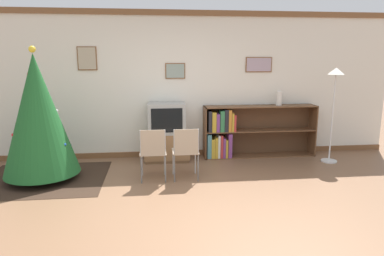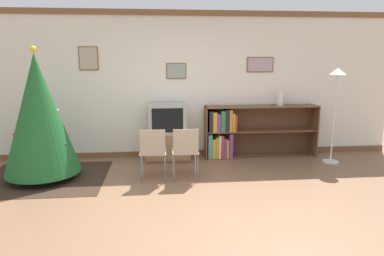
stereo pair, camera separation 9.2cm
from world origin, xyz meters
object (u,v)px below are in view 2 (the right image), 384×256
Objects in this scene: television at (167,118)px; standing_lamp at (336,91)px; folding_chair_left at (153,151)px; vase at (280,98)px; tv_console at (168,146)px; folding_chair_right at (185,150)px; christmas_tree at (39,115)px; bookshelf at (240,133)px.

standing_lamp reaches higher than television.
folding_chair_left is 2.73m from vase.
folding_chair_left is 3.35m from standing_lamp.
folding_chair_right is (0.25, -1.08, 0.21)m from tv_console.
standing_lamp is at bearing 13.47° from folding_chair_right.
christmas_tree is at bearing 173.24° from folding_chair_right.
bookshelf is at bearing 15.18° from christmas_tree.
christmas_tree is 0.95× the size of bookshelf.
folding_chair_right is 2.88m from standing_lamp.
bookshelf reaches higher than folding_chair_right.
television is at bearing 76.96° from folding_chair_left.
vase is at bearing 146.46° from standing_lamp.
bookshelf is at bearing 3.65° from television.
vase reaches higher than folding_chair_right.
bookshelf is (1.12, 1.16, -0.00)m from folding_chair_right.
folding_chair_right is at bearing -166.53° from standing_lamp.
bookshelf is (1.62, 1.16, -0.00)m from folding_chair_left.
christmas_tree is 2.49× the size of tv_console.
christmas_tree reaches higher than folding_chair_left.
tv_console is 3.00× the size of vase.
television is at bearing -177.32° from vase.
tv_console is 2.30m from vase.
folding_chair_right is 1.62m from bookshelf.
folding_chair_right is 2.31m from vase.
standing_lamp reaches higher than folding_chair_right.
folding_chair_right is at bearing -76.96° from television.
bookshelf is at bearing 45.98° from folding_chair_right.
bookshelf is 1.84m from standing_lamp.
tv_console is at bearing 90.00° from television.
bookshelf is (1.37, 0.09, -0.32)m from television.
standing_lamp is (4.88, 0.38, 0.29)m from christmas_tree.
vase is (2.13, 0.10, 0.32)m from television.
vase reaches higher than television.
christmas_tree reaches higher than tv_console.
television is 0.39× the size of standing_lamp.
tv_console is at bearing 22.71° from christmas_tree.
tv_console is 0.53m from television.
tv_console is 0.99× the size of folding_chair_right.
bookshelf is 0.99m from vase.
television reaches higher than folding_chair_left.
tv_console is at bearing 103.01° from folding_chair_right.
christmas_tree is at bearing 171.29° from folding_chair_left.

